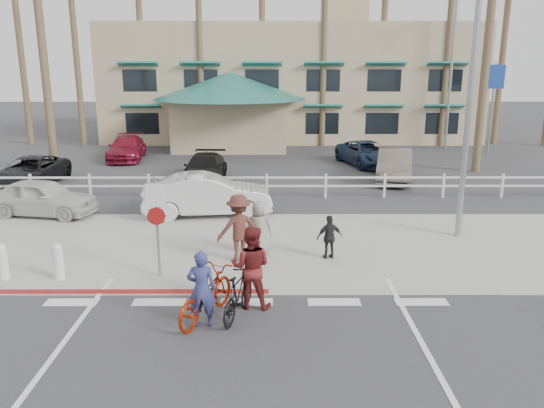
{
  "coord_description": "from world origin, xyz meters",
  "views": [
    {
      "loc": [
        0.55,
        -10.53,
        5.26
      ],
      "look_at": [
        0.59,
        3.79,
        1.5
      ],
      "focal_mm": 35.0,
      "sensor_mm": 36.0,
      "label": 1
    }
  ],
  "objects_px": {
    "car_white_sedan": "(207,195)",
    "bike_red": "(206,295)",
    "car_red_compact": "(42,197)",
    "bike_black": "(238,295)",
    "sign_post": "(157,222)"
  },
  "relations": [
    {
      "from": "bike_black",
      "to": "car_white_sedan",
      "type": "height_order",
      "value": "car_white_sedan"
    },
    {
      "from": "bike_red",
      "to": "car_red_compact",
      "type": "xyz_separation_m",
      "value": [
        -6.82,
        8.09,
        0.12
      ]
    },
    {
      "from": "bike_red",
      "to": "car_white_sedan",
      "type": "height_order",
      "value": "car_white_sedan"
    },
    {
      "from": "sign_post",
      "to": "bike_red",
      "type": "distance_m",
      "value": 2.91
    },
    {
      "from": "sign_post",
      "to": "bike_red",
      "type": "xyz_separation_m",
      "value": [
        1.47,
        -2.35,
        -0.91
      ]
    },
    {
      "from": "sign_post",
      "to": "bike_black",
      "type": "xyz_separation_m",
      "value": [
        2.16,
        -2.31,
        -0.94
      ]
    },
    {
      "from": "bike_black",
      "to": "sign_post",
      "type": "bearing_deg",
      "value": -29.58
    },
    {
      "from": "car_red_compact",
      "to": "bike_black",
      "type": "bearing_deg",
      "value": -126.27
    },
    {
      "from": "car_white_sedan",
      "to": "bike_red",
      "type": "bearing_deg",
      "value": 178.72
    },
    {
      "from": "bike_black",
      "to": "bike_red",
      "type": "bearing_deg",
      "value": 20.73
    },
    {
      "from": "car_white_sedan",
      "to": "car_red_compact",
      "type": "height_order",
      "value": "car_white_sedan"
    },
    {
      "from": "bike_red",
      "to": "car_red_compact",
      "type": "distance_m",
      "value": 10.58
    },
    {
      "from": "bike_red",
      "to": "bike_black",
      "type": "distance_m",
      "value": 0.69
    },
    {
      "from": "car_red_compact",
      "to": "car_white_sedan",
      "type": "bearing_deg",
      "value": -79.09
    },
    {
      "from": "bike_red",
      "to": "bike_black",
      "type": "height_order",
      "value": "bike_red"
    }
  ]
}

